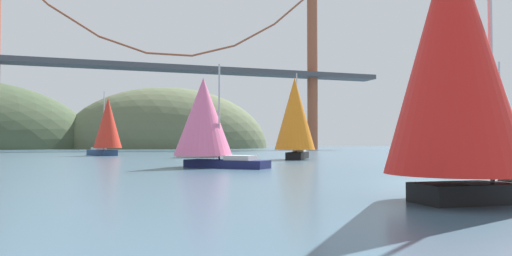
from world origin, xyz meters
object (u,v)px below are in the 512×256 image
(sailboat_green_sail, at_px, (452,126))
(sailboat_scarlet_sail, at_px, (107,126))
(sailboat_white_mainsail, at_px, (500,119))
(sailboat_pink_spinnaker, at_px, (205,119))
(channel_buoy, at_px, (455,159))
(sailboat_orange_sail, at_px, (295,116))
(sailboat_crimson_sail, at_px, (210,126))
(sailboat_red_spinnaker, at_px, (456,58))

(sailboat_green_sail, height_order, sailboat_scarlet_sail, sailboat_green_sail)
(sailboat_white_mainsail, xyz_separation_m, sailboat_scarlet_sail, (-27.41, 44.33, 0.65))
(sailboat_pink_spinnaker, bearing_deg, channel_buoy, 0.57)
(sailboat_orange_sail, bearing_deg, sailboat_white_mainsail, -71.41)
(sailboat_crimson_sail, xyz_separation_m, sailboat_scarlet_sail, (-12.77, 11.80, 0.24))
(sailboat_red_spinnaker, bearing_deg, sailboat_crimson_sail, 87.17)
(sailboat_green_sail, relative_size, sailboat_white_mainsail, 1.23)
(sailboat_pink_spinnaker, xyz_separation_m, sailboat_scarlet_sail, (-7.13, 35.30, 0.61))
(sailboat_orange_sail, relative_size, sailboat_white_mainsail, 1.24)
(sailboat_white_mainsail, distance_m, sailboat_scarlet_sail, 52.12)
(sailboat_pink_spinnaker, bearing_deg, sailboat_red_spinnaker, -82.02)
(sailboat_crimson_sail, xyz_separation_m, sailboat_orange_sail, (7.40, -10.98, 0.81))
(sailboat_crimson_sail, bearing_deg, sailboat_green_sail, -2.42)
(sailboat_red_spinnaker, xyz_separation_m, sailboat_white_mainsail, (16.97, 14.58, -0.98))
(sailboat_white_mainsail, bearing_deg, sailboat_scarlet_sail, 121.73)
(sailboat_pink_spinnaker, height_order, sailboat_red_spinnaker, sailboat_red_spinnaker)
(sailboat_pink_spinnaker, xyz_separation_m, sailboat_white_mainsail, (20.28, -9.03, -0.04))
(sailboat_red_spinnaker, relative_size, channel_buoy, 3.75)
(sailboat_orange_sail, height_order, sailboat_scarlet_sail, sailboat_orange_sail)
(sailboat_crimson_sail, bearing_deg, sailboat_pink_spinnaker, -103.50)
(sailboat_orange_sail, bearing_deg, sailboat_green_sail, 17.36)
(sailboat_orange_sail, height_order, sailboat_white_mainsail, sailboat_orange_sail)
(sailboat_orange_sail, bearing_deg, channel_buoy, -47.15)
(sailboat_crimson_sail, bearing_deg, channel_buoy, -51.07)
(sailboat_crimson_sail, distance_m, sailboat_white_mainsail, 35.67)
(sailboat_crimson_sail, height_order, channel_buoy, sailboat_crimson_sail)
(channel_buoy, bearing_deg, sailboat_orange_sail, 132.85)
(sailboat_scarlet_sail, bearing_deg, channel_buoy, -48.01)
(sailboat_scarlet_sail, bearing_deg, sailboat_white_mainsail, -58.27)
(sailboat_green_sail, xyz_separation_m, sailboat_crimson_sail, (-37.47, 1.58, -0.36))
(sailboat_scarlet_sail, bearing_deg, sailboat_red_spinnaker, -79.95)
(sailboat_orange_sail, relative_size, channel_buoy, 3.81)
(sailboat_red_spinnaker, height_order, sailboat_white_mainsail, sailboat_red_spinnaker)
(sailboat_red_spinnaker, relative_size, sailboat_scarlet_sail, 1.04)
(sailboat_pink_spinnaker, height_order, sailboat_orange_sail, sailboat_orange_sail)
(sailboat_red_spinnaker, height_order, sailboat_orange_sail, sailboat_orange_sail)
(sailboat_crimson_sail, bearing_deg, sailboat_scarlet_sail, 137.27)
(sailboat_pink_spinnaker, xyz_separation_m, sailboat_orange_sail, (13.04, 12.52, 1.17))
(sailboat_scarlet_sail, xyz_separation_m, channel_buoy, (31.56, -35.06, -4.01))
(sailboat_red_spinnaker, distance_m, sailboat_scarlet_sail, 59.82)
(sailboat_white_mainsail, xyz_separation_m, channel_buoy, (4.14, 9.27, -3.35))
(sailboat_pink_spinnaker, bearing_deg, sailboat_white_mainsail, -23.99)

